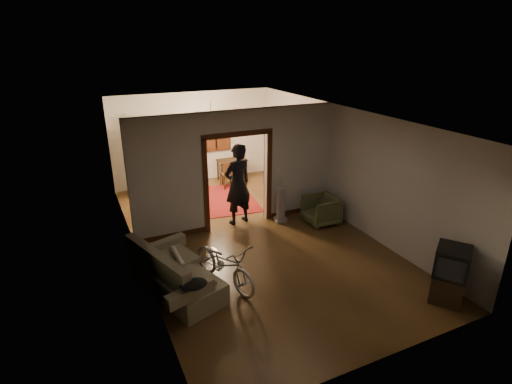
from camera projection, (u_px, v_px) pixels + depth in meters
floor at (251, 236)px, 9.25m from camera, size 5.00×8.50×0.01m
ceiling at (250, 115)px, 8.24m from camera, size 5.00×8.50×0.01m
wall_back at (194, 138)px, 12.33m from camera, size 5.00×0.02×2.80m
wall_left at (133, 197)px, 7.76m from camera, size 0.02×8.50×2.80m
wall_right at (344, 165)px, 9.73m from camera, size 0.02×8.50×2.80m
partition_wall at (237, 169)px, 9.38m from camera, size 5.00×0.14×2.80m
door_casing at (237, 181)px, 9.49m from camera, size 1.74×0.20×2.32m
far_window at (216, 131)px, 12.52m from camera, size 0.98×0.06×1.28m
chandelier at (211, 117)px, 10.51m from camera, size 0.24×0.24×0.24m
light_switch at (278, 171)px, 9.78m from camera, size 0.08×0.01×0.12m
sofa at (177, 270)px, 7.09m from camera, size 1.42×2.09×0.88m
rolled_paper at (177, 256)px, 7.35m from camera, size 0.09×0.73×0.09m
jacket at (193, 284)px, 6.26m from camera, size 0.45×0.34×0.13m
bicycle at (225, 263)px, 7.30m from camera, size 1.06×1.76×0.87m
armchair at (321, 210)px, 9.78m from camera, size 0.79×0.77×0.70m
tv_stand at (447, 287)px, 6.92m from camera, size 0.75×0.74×0.51m
crt_tv at (452, 262)px, 6.74m from camera, size 0.78×0.77×0.51m
vacuum at (281, 205)px, 9.82m from camera, size 0.30×0.25×0.90m
person at (238, 184)px, 9.58m from camera, size 0.82×0.64×2.01m
oriental_rug at (222, 200)px, 11.30m from camera, size 2.03×2.51×0.02m
locker at (152, 161)px, 11.47m from camera, size 1.00×0.58×1.98m
globe at (149, 128)px, 11.13m from camera, size 0.30×0.30×0.30m
desk at (232, 170)px, 12.77m from camera, size 1.01×0.72×0.67m
desk_chair at (227, 174)px, 12.09m from camera, size 0.39×0.39×0.85m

